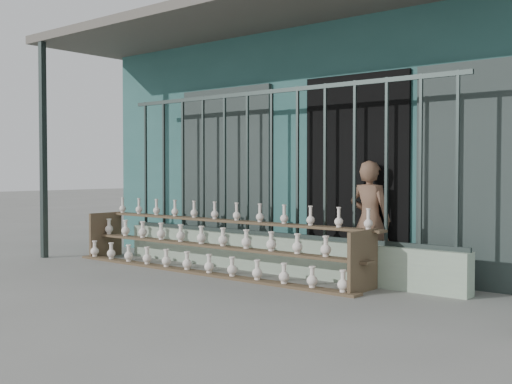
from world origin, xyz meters
The scene contains 6 objects.
ground centered at (0.00, 0.00, 0.00)m, with size 60.00×60.00×0.00m, color slate.
workshop_building centered at (0.00, 4.23, 1.62)m, with size 7.40×6.60×3.21m.
parapet_wall centered at (0.00, 1.30, 0.23)m, with size 5.00×0.20×0.45m, color #A1B89D.
security_fence centered at (0.00, 1.30, 1.35)m, with size 5.00×0.04×1.80m.
shelf_rack centered at (-0.63, 0.89, 0.36)m, with size 4.50×0.68×0.85m.
elderly_woman centered at (1.18, 1.64, 0.68)m, with size 0.50×0.33×1.37m, color brown.
Camera 1 is at (4.89, -4.85, 1.27)m, focal length 45.00 mm.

